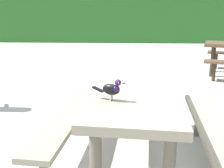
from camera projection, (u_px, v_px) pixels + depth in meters
ground_plane at (149, 147)px, 2.98m from camera, size 60.00×60.00×0.00m
hedge_wall at (131, 20)px, 13.20m from camera, size 28.00×2.26×1.98m
picnic_table_foreground at (137, 107)px, 2.59m from camera, size 1.82×1.86×0.74m
bird_grackle at (112, 89)px, 2.18m from camera, size 0.27×0.14×0.18m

